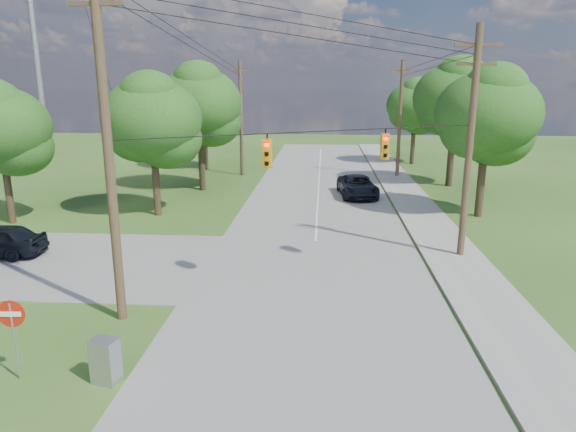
# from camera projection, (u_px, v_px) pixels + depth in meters

# --- Properties ---
(ground) EXTENTS (140.00, 140.00, 0.00)m
(ground) POSITION_uv_depth(u_px,v_px,m) (251.00, 328.00, 17.26)
(ground) COLOR #2E4D19
(ground) RESTS_ON ground
(main_road) EXTENTS (10.00, 100.00, 0.03)m
(main_road) POSITION_uv_depth(u_px,v_px,m) (314.00, 275.00, 21.96)
(main_road) COLOR gray
(main_road) RESTS_ON ground
(sidewalk_east) EXTENTS (2.60, 100.00, 0.12)m
(sidewalk_east) POSITION_uv_depth(u_px,v_px,m) (473.00, 278.00, 21.50)
(sidewalk_east) COLOR #9A9890
(sidewalk_east) RESTS_ON ground
(pole_sw) EXTENTS (2.00, 0.32, 12.00)m
(pole_sw) POSITION_uv_depth(u_px,v_px,m) (107.00, 140.00, 16.41)
(pole_sw) COLOR brown
(pole_sw) RESTS_ON ground
(pole_ne) EXTENTS (2.00, 0.32, 10.50)m
(pole_ne) POSITION_uv_depth(u_px,v_px,m) (470.00, 141.00, 23.05)
(pole_ne) COLOR brown
(pole_ne) RESTS_ON ground
(pole_north_e) EXTENTS (2.00, 0.32, 10.00)m
(pole_north_e) POSITION_uv_depth(u_px,v_px,m) (400.00, 118.00, 44.40)
(pole_north_e) COLOR brown
(pole_north_e) RESTS_ON ground
(pole_north_w) EXTENTS (2.00, 0.32, 10.00)m
(pole_north_w) POSITION_uv_depth(u_px,v_px,m) (241.00, 118.00, 45.32)
(pole_north_w) COLOR brown
(pole_north_w) RESTS_ON ground
(power_lines) EXTENTS (13.93, 29.62, 4.93)m
(power_lines) POSITION_uv_depth(u_px,v_px,m) (309.00, 60.00, 26.05)
(power_lines) COLOR black
(power_lines) RESTS_ON ground
(traffic_signals) EXTENTS (4.91, 3.27, 1.05)m
(traffic_signals) POSITION_uv_depth(u_px,v_px,m) (329.00, 149.00, 20.01)
(traffic_signals) COLOR orange
(traffic_signals) RESTS_ON ground
(tree_w_near) EXTENTS (6.00, 6.00, 8.40)m
(tree_w_near) POSITION_uv_depth(u_px,v_px,m) (152.00, 119.00, 30.83)
(tree_w_near) COLOR #463523
(tree_w_near) RESTS_ON ground
(tree_w_mid) EXTENTS (6.40, 6.40, 9.22)m
(tree_w_mid) POSITION_uv_depth(u_px,v_px,m) (199.00, 104.00, 38.33)
(tree_w_mid) COLOR #463523
(tree_w_mid) RESTS_ON ground
(tree_w_far) EXTENTS (6.00, 6.00, 8.73)m
(tree_w_far) POSITION_uv_depth(u_px,v_px,m) (204.00, 103.00, 48.21)
(tree_w_far) COLOR #463523
(tree_w_far) RESTS_ON ground
(tree_e_near) EXTENTS (6.20, 6.20, 8.81)m
(tree_e_near) POSITION_uv_depth(u_px,v_px,m) (487.00, 114.00, 30.38)
(tree_e_near) COLOR #463523
(tree_e_near) RESTS_ON ground
(tree_e_mid) EXTENTS (6.60, 6.60, 9.64)m
(tree_e_mid) POSITION_uv_depth(u_px,v_px,m) (455.00, 99.00, 39.85)
(tree_e_mid) COLOR #463523
(tree_e_mid) RESTS_ON ground
(tree_e_far) EXTENTS (5.80, 5.80, 8.32)m
(tree_e_far) POSITION_uv_depth(u_px,v_px,m) (415.00, 106.00, 51.76)
(tree_e_far) COLOR #463523
(tree_e_far) RESTS_ON ground
(tree_cross_n) EXTENTS (5.60, 5.60, 7.91)m
(tree_cross_n) POSITION_uv_depth(u_px,v_px,m) (0.00, 127.00, 29.03)
(tree_cross_n) COLOR #463523
(tree_cross_n) RESTS_ON ground
(car_main_north) EXTENTS (3.04, 5.67, 1.51)m
(car_main_north) POSITION_uv_depth(u_px,v_px,m) (357.00, 186.00, 37.38)
(car_main_north) COLOR black
(car_main_north) RESTS_ON main_road
(control_cabinet) EXTENTS (0.81, 0.67, 1.28)m
(control_cabinet) POSITION_uv_depth(u_px,v_px,m) (105.00, 361.00, 13.95)
(control_cabinet) COLOR #95979A
(control_cabinet) RESTS_ON ground
(do_not_enter_sign) EXTENTS (0.78, 0.10, 2.35)m
(do_not_enter_sign) POSITION_uv_depth(u_px,v_px,m) (12.00, 322.00, 13.84)
(do_not_enter_sign) COLOR #95979A
(do_not_enter_sign) RESTS_ON ground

